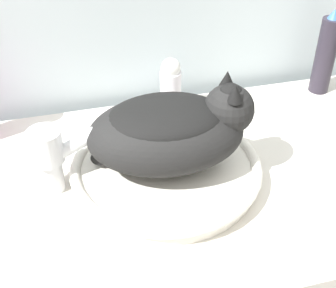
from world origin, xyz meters
The scene contains 5 objects.
sink_basin centered at (0.02, 0.29, 0.87)m, with size 0.35×0.35×0.04m.
cat centered at (0.03, 0.29, 0.96)m, with size 0.30×0.27×0.16m.
faucet centered at (-0.17, 0.31, 0.93)m, with size 0.16×0.06×0.15m.
hairspray_can_black centered at (0.46, 0.51, 0.94)m, with size 0.05×0.05×0.20m.
deodorant_stick centered at (0.09, 0.51, 0.91)m, with size 0.05×0.05×0.13m.
Camera 1 is at (-0.14, -0.36, 1.42)m, focal length 50.00 mm.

